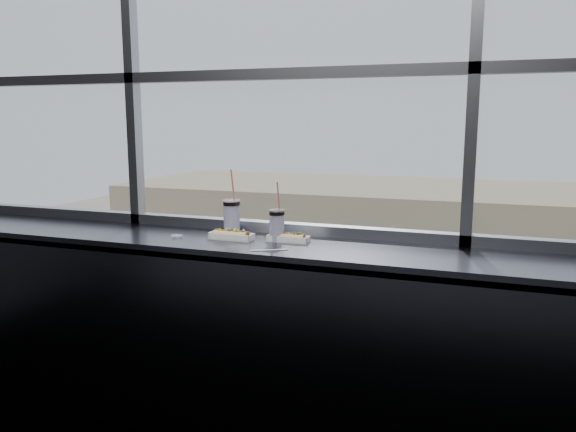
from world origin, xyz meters
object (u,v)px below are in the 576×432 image
(tree_left, at_px, (296,280))
(tree_center, at_px, (462,290))
(car_far_b, at_px, (462,361))
(hotdog_tray_right, at_px, (288,238))
(loose_straw, at_px, (270,250))
(pedestrian_b, at_px, (466,338))
(soda_cup_right, at_px, (277,224))
(hotdog_tray_left, at_px, (231,235))
(car_near_a, at_px, (125,394))
(pedestrian_a, at_px, (371,326))
(wrapper, at_px, (177,236))
(soda_cup_left, at_px, (232,215))

(tree_left, height_order, tree_center, tree_center)
(car_far_b, xyz_separation_m, tree_left, (-9.87, 4.00, 2.05))
(hotdog_tray_right, bearing_deg, tree_center, 87.75)
(hotdog_tray_right, height_order, tree_center, hotdog_tray_right)
(hotdog_tray_right, xyz_separation_m, loose_straw, (-0.02, -0.23, -0.02))
(pedestrian_b, xyz_separation_m, tree_center, (-0.37, 0.82, 2.40))
(soda_cup_right, height_order, tree_center, soda_cup_right)
(soda_cup_right, bearing_deg, loose_straw, -78.24)
(hotdog_tray_left, distance_m, car_far_b, 26.64)
(car_near_a, height_order, pedestrian_a, pedestrian_a)
(car_far_b, height_order, tree_center, tree_center)
(hotdog_tray_left, bearing_deg, pedestrian_a, 100.77)
(hotdog_tray_left, distance_m, car_near_a, 23.63)
(wrapper, distance_m, tree_center, 29.60)
(hotdog_tray_right, relative_size, soda_cup_left, 0.62)
(soda_cup_right, distance_m, loose_straw, 0.25)
(soda_cup_left, bearing_deg, tree_center, 89.18)
(soda_cup_right, bearing_deg, hotdog_tray_right, 1.64)
(tree_center, bearing_deg, pedestrian_b, -65.73)
(pedestrian_b, bearing_deg, car_near_a, -50.85)
(car_far_b, bearing_deg, tree_left, 62.68)
(hotdog_tray_left, distance_m, pedestrian_a, 29.93)
(wrapper, xyz_separation_m, tree_center, (0.65, 28.33, -8.55))
(hotdog_tray_right, height_order, car_far_b, hotdog_tray_right)
(car_far_b, height_order, car_near_a, car_far_b)
(car_far_b, relative_size, pedestrian_b, 2.95)
(hotdog_tray_left, relative_size, soda_cup_right, 0.77)
(car_far_b, bearing_deg, soda_cup_left, 173.06)
(soda_cup_left, distance_m, tree_left, 30.92)
(loose_straw, height_order, wrapper, wrapper)
(hotdog_tray_left, bearing_deg, car_far_b, 89.98)
(car_near_a, xyz_separation_m, pedestrian_a, (8.54, 11.22, 0.19))
(soda_cup_left, xyz_separation_m, car_near_a, (-12.96, 16.13, -11.22))
(wrapper, distance_m, pedestrian_b, 29.62)
(soda_cup_right, relative_size, wrapper, 3.89)
(soda_cup_left, height_order, pedestrian_a, soda_cup_left)
(soda_cup_right, bearing_deg, car_near_a, 129.28)
(hotdog_tray_left, xyz_separation_m, pedestrian_a, (-4.49, 27.49, -10.95))
(loose_straw, distance_m, car_near_a, 23.91)
(loose_straw, relative_size, tree_center, 0.04)
(car_far_b, xyz_separation_m, tree_center, (-0.31, 4.00, 2.40))
(pedestrian_a, xyz_separation_m, pedestrian_b, (5.19, -0.04, -0.01))
(car_near_a, bearing_deg, wrapper, -139.34)
(loose_straw, distance_m, pedestrian_a, 30.13)
(soda_cup_right, xyz_separation_m, car_far_b, (0.39, 24.23, -11.03))
(hotdog_tray_right, height_order, soda_cup_right, soda_cup_right)
(soda_cup_right, distance_m, pedestrian_a, 29.95)
(hotdog_tray_right, relative_size, pedestrian_a, 0.10)
(hotdog_tray_right, height_order, tree_left, hotdog_tray_right)
(pedestrian_a, xyz_separation_m, tree_center, (4.82, 0.78, 2.38))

